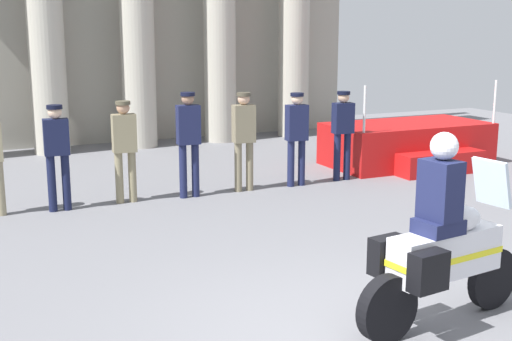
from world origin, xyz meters
TOP-DOWN VIEW (x-y plane):
  - ground_plane at (0.00, 0.00)m, footprint 28.00×28.00m
  - reviewing_stand at (5.51, 6.44)m, footprint 3.38×2.22m
  - officer_in_row_1 at (-1.76, 5.72)m, footprint 0.39×0.25m
  - officer_in_row_2 at (-0.68, 5.80)m, footprint 0.39×0.25m
  - officer_in_row_3 at (0.39, 5.70)m, footprint 0.39×0.25m
  - officer_in_row_4 at (1.41, 5.73)m, footprint 0.39×0.25m
  - officer_in_row_5 at (2.44, 5.69)m, footprint 0.39×0.25m
  - officer_in_row_6 at (3.44, 5.75)m, footprint 0.39×0.25m
  - motorcycle_with_rider at (0.88, -0.14)m, footprint 2.09×0.74m

SIDE VIEW (x-z plane):
  - ground_plane at x=0.00m, z-range 0.00..0.00m
  - reviewing_stand at x=5.51m, z-range -0.47..1.31m
  - motorcycle_with_rider at x=0.88m, z-range -0.16..1.74m
  - officer_in_row_1 at x=-1.76m, z-range 0.15..1.83m
  - officer_in_row_2 at x=-0.68m, z-range 0.15..1.83m
  - officer_in_row_6 at x=3.44m, z-range 0.15..1.84m
  - officer_in_row_5 at x=2.44m, z-range 0.15..1.85m
  - officer_in_row_4 at x=1.41m, z-range 0.16..1.90m
  - officer_in_row_3 at x=0.39m, z-range 0.16..1.95m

